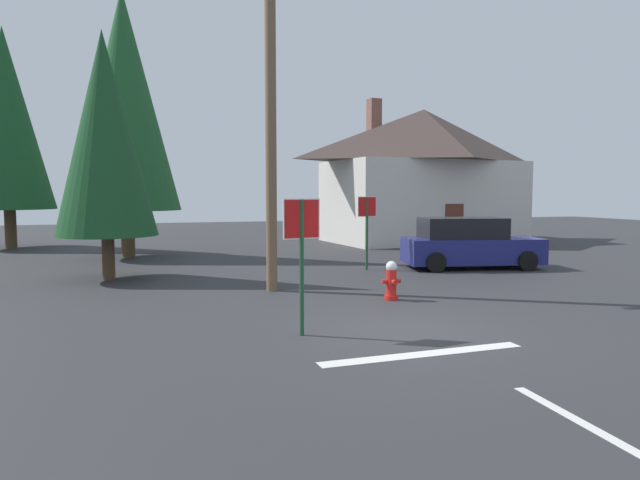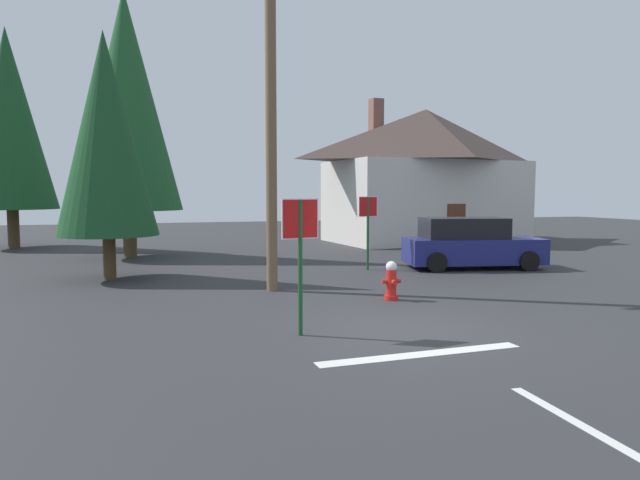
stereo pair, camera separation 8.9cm
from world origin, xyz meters
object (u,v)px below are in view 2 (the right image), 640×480
at_px(stop_sign_near, 300,239).
at_px(utility_pole, 271,113).
at_px(house, 425,173).
at_px(pine_tree_short_left, 106,134).
at_px(stop_sign_far, 368,218).
at_px(fire_hydrant, 391,281).
at_px(pine_tree_mid_left, 126,101).
at_px(parked_car, 470,244).
at_px(pine_tree_tall_left, 9,119).

height_order(stop_sign_near, utility_pole, utility_pole).
xyz_separation_m(house, pine_tree_short_left, (-14.94, -8.90, 0.66)).
bearing_deg(stop_sign_far, utility_pole, -142.89).
xyz_separation_m(fire_hydrant, pine_tree_mid_left, (-6.00, 11.24, 5.58)).
bearing_deg(parked_car, house, 70.17).
bearing_deg(pine_tree_mid_left, pine_tree_short_left, -94.52).
bearing_deg(house, stop_sign_far, -127.03).
bearing_deg(fire_hydrant, pine_tree_tall_left, 123.70).
height_order(fire_hydrant, utility_pole, utility_pole).
xyz_separation_m(fire_hydrant, parked_car, (4.88, 4.33, 0.35)).
distance_m(fire_hydrant, pine_tree_short_left, 9.21).
bearing_deg(pine_tree_short_left, stop_sign_far, -2.78).
xyz_separation_m(stop_sign_far, pine_tree_short_left, (-7.93, 0.38, 2.49)).
bearing_deg(utility_pole, stop_sign_far, 37.11).
relative_size(pine_tree_tall_left, pine_tree_short_left, 1.39).
distance_m(utility_pole, pine_tree_short_left, 5.26).
xyz_separation_m(stop_sign_near, utility_pole, (0.54, 4.64, 2.78)).
xyz_separation_m(utility_pole, pine_tree_mid_left, (-3.62, 9.14, 1.54)).
bearing_deg(pine_tree_short_left, house, 30.80).
distance_m(fire_hydrant, pine_tree_mid_left, 13.91).
bearing_deg(pine_tree_tall_left, house, -6.97).
xyz_separation_m(stop_sign_near, pine_tree_mid_left, (-3.08, 13.78, 4.32)).
xyz_separation_m(fire_hydrant, stop_sign_far, (1.47, 5.01, 1.23)).
bearing_deg(house, pine_tree_tall_left, 173.03).
distance_m(stop_sign_far, house, 11.78).
bearing_deg(pine_tree_mid_left, fire_hydrant, -61.89).
relative_size(stop_sign_far, parked_car, 0.51).
distance_m(house, pine_tree_tall_left, 19.88).
height_order(house, pine_tree_short_left, house).
xyz_separation_m(stop_sign_near, pine_tree_tall_left, (-8.21, 19.23, 4.11)).
xyz_separation_m(fire_hydrant, pine_tree_tall_left, (-11.13, 16.69, 5.37)).
height_order(utility_pole, stop_sign_far, utility_pole).
bearing_deg(pine_tree_tall_left, stop_sign_far, -42.84).
relative_size(fire_hydrant, utility_pole, 0.11).
height_order(utility_pole, house, utility_pole).
relative_size(utility_pole, parked_car, 1.83).
bearing_deg(house, parked_car, -109.83).
height_order(house, pine_tree_tall_left, pine_tree_tall_left).
bearing_deg(stop_sign_near, utility_pole, 83.36).
height_order(stop_sign_near, pine_tree_short_left, pine_tree_short_left).
height_order(house, parked_car, house).
bearing_deg(parked_car, fire_hydrant, -138.40).
xyz_separation_m(utility_pole, pine_tree_short_left, (-4.08, 3.30, -0.32)).
bearing_deg(stop_sign_far, fire_hydrant, -106.33).
xyz_separation_m(stop_sign_near, stop_sign_far, (4.39, 7.55, -0.03)).
bearing_deg(stop_sign_near, stop_sign_far, 59.82).
bearing_deg(fire_hydrant, stop_sign_far, 73.67).
distance_m(parked_car, pine_tree_short_left, 11.88).
bearing_deg(pine_tree_tall_left, pine_tree_short_left, -67.56).
xyz_separation_m(house, pine_tree_mid_left, (-14.47, -3.06, 2.51)).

